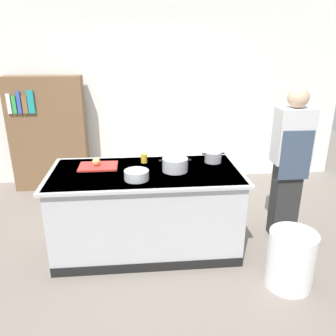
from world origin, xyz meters
name	(u,v)px	position (x,y,z in m)	size (l,w,h in m)	color
ground_plane	(147,246)	(0.00, 0.00, 0.00)	(10.00, 10.00, 0.00)	slate
back_wall	(141,87)	(0.00, 2.10, 1.50)	(6.40, 0.12, 3.00)	white
counter_island	(147,209)	(0.00, 0.00, 0.47)	(1.98, 0.98, 0.90)	#B7BABF
cutting_board	(98,166)	(-0.49, 0.16, 0.91)	(0.40, 0.28, 0.02)	red
onion	(96,162)	(-0.51, 0.16, 0.96)	(0.08, 0.08, 0.08)	tan
stock_pot	(175,165)	(0.30, -0.02, 0.97)	(0.33, 0.26, 0.14)	#B7BABF
sauce_pan	(213,157)	(0.75, 0.21, 0.96)	(0.25, 0.18, 0.11)	#99999E
mixing_bowl	(137,175)	(-0.09, -0.22, 0.95)	(0.24, 0.24, 0.09)	#B7BABF
juice_cup	(144,158)	(-0.01, 0.26, 0.95)	(0.07, 0.07, 0.10)	yellow
trash_bin	(291,259)	(1.29, -0.75, 0.27)	(0.43, 0.43, 0.55)	white
person_chef	(290,161)	(1.59, 0.11, 0.91)	(0.38, 0.25, 1.72)	#2A2A2A
bookshelf	(49,134)	(-1.40, 1.80, 0.85)	(1.10, 0.31, 1.70)	brown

